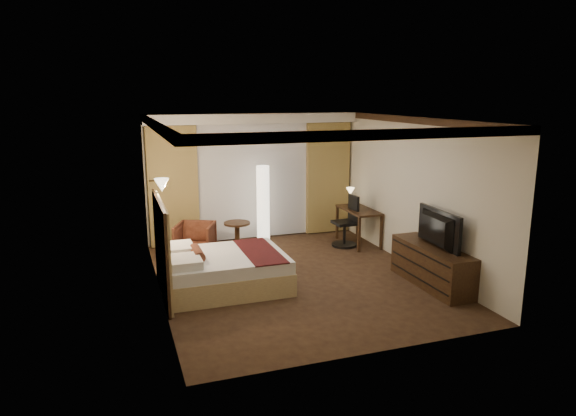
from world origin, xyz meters
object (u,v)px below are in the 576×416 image
object	(u,v)px
floor_lamp	(263,205)
desk	(358,227)
dresser	(432,266)
side_table	(237,236)
bed	(225,271)
office_chair	(345,221)
armchair	(195,238)
television	(433,226)

from	to	relation	value
floor_lamp	desk	world-z (taller)	floor_lamp
desk	dresser	world-z (taller)	desk
side_table	dresser	bearing A→B (deg)	-49.11
bed	floor_lamp	world-z (taller)	floor_lamp
dresser	desk	bearing A→B (deg)	91.12
floor_lamp	dresser	bearing A→B (deg)	-58.55
bed	office_chair	bearing A→B (deg)	28.04
armchair	dresser	world-z (taller)	armchair
side_table	television	distance (m)	3.95
bed	dresser	distance (m)	3.38
dresser	television	size ratio (longest dim) A/B	1.48
bed	office_chair	world-z (taller)	office_chair
desk	office_chair	distance (m)	0.38
desk	floor_lamp	bearing A→B (deg)	161.91
television	desk	bearing A→B (deg)	3.50
armchair	office_chair	bearing A→B (deg)	17.20
armchair	side_table	world-z (taller)	armchair
armchair	office_chair	size ratio (longest dim) A/B	0.67
dresser	office_chair	bearing A→B (deg)	98.94
armchair	side_table	distance (m)	0.87
television	bed	bearing A→B (deg)	75.66
desk	armchair	bearing A→B (deg)	174.78
side_table	dresser	size ratio (longest dim) A/B	0.34
armchair	desk	size ratio (longest dim) A/B	0.63
side_table	desk	distance (m)	2.54
desk	television	xyz separation A→B (m)	(0.02, -2.56, 0.63)
floor_lamp	office_chair	xyz separation A→B (m)	(1.55, -0.67, -0.30)
desk	television	size ratio (longest dim) A/B	0.99
side_table	dresser	xyz separation A→B (m)	(2.56, -2.95, 0.05)
side_table	dresser	world-z (taller)	dresser
office_chair	television	distance (m)	2.58
bed	dresser	world-z (taller)	dresser
desk	side_table	bearing A→B (deg)	171.06
armchair	side_table	bearing A→B (deg)	29.72
floor_lamp	television	bearing A→B (deg)	-58.95
desk	bed	bearing A→B (deg)	-153.87
desk	office_chair	world-z (taller)	office_chair
desk	television	distance (m)	2.63
floor_lamp	desk	distance (m)	2.04
bed	desk	size ratio (longest dim) A/B	1.68
armchair	television	distance (m)	4.48
bed	television	xyz separation A→B (m)	(3.20, -1.00, 0.72)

